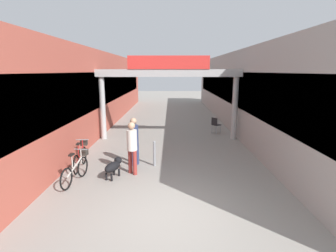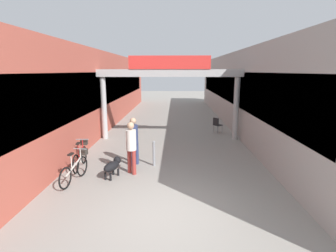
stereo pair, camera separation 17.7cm
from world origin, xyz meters
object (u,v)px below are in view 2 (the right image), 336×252
(pedestrian_with_dog, at_px, (131,144))
(dog_on_leash, at_px, (113,166))
(bicycle_silver_nearest, at_px, (76,168))
(cafe_chair_black_nearer, at_px, (217,124))
(bollard_post_metal, at_px, (154,153))
(bicycle_red_second, at_px, (81,156))
(pedestrian_companion, at_px, (134,138))

(pedestrian_with_dog, height_order, dog_on_leash, pedestrian_with_dog)
(bicycle_silver_nearest, bearing_deg, pedestrian_with_dog, 20.67)
(dog_on_leash, bearing_deg, pedestrian_with_dog, 28.64)
(dog_on_leash, height_order, cafe_chair_black_nearer, cafe_chair_black_nearer)
(pedestrian_with_dog, relative_size, bollard_post_metal, 1.90)
(dog_on_leash, relative_size, bollard_post_metal, 0.94)
(bicycle_red_second, xyz_separation_m, cafe_chair_black_nearer, (5.78, 5.44, 0.10))
(dog_on_leash, bearing_deg, cafe_chair_black_nearer, 55.17)
(pedestrian_companion, bearing_deg, cafe_chair_black_nearer, 52.96)
(dog_on_leash, xyz_separation_m, bicycle_silver_nearest, (-1.11, -0.32, 0.04))
(pedestrian_companion, xyz_separation_m, cafe_chair_black_nearer, (3.88, 5.14, -0.49))
(bicycle_red_second, distance_m, bollard_post_metal, 2.66)
(pedestrian_companion, xyz_separation_m, dog_on_leash, (-0.52, -1.18, -0.64))
(bollard_post_metal, bearing_deg, pedestrian_with_dog, -131.90)
(pedestrian_with_dog, bearing_deg, bicycle_silver_nearest, -159.33)
(bicycle_red_second, bearing_deg, dog_on_leash, -32.62)
(dog_on_leash, relative_size, cafe_chair_black_nearer, 0.99)
(bollard_post_metal, relative_size, cafe_chair_black_nearer, 1.06)
(pedestrian_with_dog, relative_size, bicycle_red_second, 1.06)
(pedestrian_with_dog, xyz_separation_m, cafe_chair_black_nearer, (3.82, 6.00, -0.50))
(pedestrian_companion, bearing_deg, dog_on_leash, -113.77)
(bicycle_red_second, bearing_deg, pedestrian_with_dog, -16.16)
(dog_on_leash, bearing_deg, pedestrian_companion, 66.23)
(pedestrian_companion, distance_m, bicycle_silver_nearest, 2.29)
(pedestrian_with_dog, distance_m, bollard_post_metal, 1.18)
(pedestrian_with_dog, height_order, bollard_post_metal, pedestrian_with_dog)
(pedestrian_companion, relative_size, bicycle_red_second, 1.06)
(pedestrian_companion, relative_size, dog_on_leash, 2.02)
(dog_on_leash, distance_m, bicycle_silver_nearest, 1.15)
(pedestrian_with_dog, xyz_separation_m, dog_on_leash, (-0.58, -0.32, -0.65))
(bicycle_red_second, bearing_deg, cafe_chair_black_nearer, 43.27)
(dog_on_leash, xyz_separation_m, bicycle_red_second, (-1.38, 0.88, 0.04))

